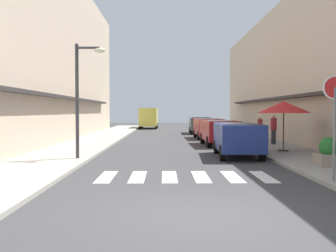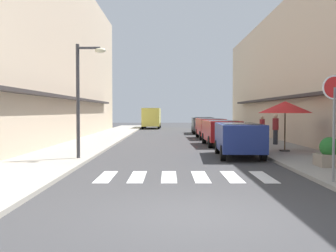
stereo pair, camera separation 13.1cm
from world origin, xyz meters
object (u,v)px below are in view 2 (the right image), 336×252
Objects in this scene: parked_car_mid at (219,130)px; parked_car_near at (237,136)px; street_lamp at (81,87)px; cafe_umbrella at (283,107)px; delivery_van at (150,116)px; round_street_sign at (332,100)px; parked_car_distant at (200,123)px; parked_car_far at (208,126)px; planter_corner at (328,153)px; pedestrian_walking_far at (260,127)px; pedestrian_walking_near at (274,129)px.

parked_car_near is at bearing -90.00° from parked_car_mid.
street_lamp is 9.26m from cafe_umbrella.
round_street_sign reaches higher than delivery_van.
parked_car_mid is at bearing 96.00° from round_street_sign.
parked_car_distant is at bearing 98.10° from cafe_umbrella.
round_street_sign reaches higher than parked_car_far.
delivery_van reaches higher than parked_car_mid.
parked_car_near is 29.25m from delivery_van.
street_lamp reaches higher than parked_car_far.
delivery_van is 33.36m from planter_corner.
parked_car_mid is 1.58× the size of round_street_sign.
planter_corner is 12.93m from pedestrian_walking_far.
parked_car_near reaches higher than planter_corner.
parked_car_near is 0.98× the size of parked_car_distant.
round_street_sign is (1.31, -12.51, 1.35)m from parked_car_mid.
parked_car_mid is at bearing 90.00° from parked_car_near.
planter_corner is at bearing -56.75° from parked_car_near.
street_lamp is (-6.43, -19.57, 2.02)m from parked_car_distant.
delivery_van is 3.51× the size of pedestrian_walking_far.
pedestrian_walking_near is at bearing 81.11° from cafe_umbrella.
cafe_umbrella is 4.03m from pedestrian_walking_near.
street_lamp is at bearing -162.94° from cafe_umbrella.
parked_car_distant is 13.39m from pedestrian_walking_near.
pedestrian_walking_near is (3.00, 5.20, 0.09)m from parked_car_near.
delivery_van is at bearing 105.02° from cafe_umbrella.
round_street_sign reaches higher than parked_car_near.
parked_car_far is 0.99× the size of parked_car_distant.
street_lamp reaches higher than pedestrian_walking_far.
round_street_sign is at bearing -79.97° from delivery_van.
street_lamp is at bearing -108.17° from parked_car_distant.
pedestrian_walking_far is (9.62, 10.53, -2.02)m from street_lamp.
planter_corner is at bearing 126.09° from pedestrian_walking_near.
parked_car_far is at bearing 103.21° from cafe_umbrella.
parked_car_mid is at bearing 48.16° from street_lamp.
round_street_sign is 3.60m from planter_corner.
cafe_umbrella reaches higher than parked_car_near.
round_street_sign is 1.66× the size of pedestrian_walking_near.
parked_car_mid is 12.65m from round_street_sign.
pedestrian_walking_near is at bearing -77.07° from parked_car_distant.
pedestrian_walking_near is at bearing 60.04° from parked_car_near.
parked_car_near is at bearing -90.00° from parked_car_far.
parked_car_mid is 5.76m from parked_car_far.
cafe_umbrella is at bearing -81.90° from parked_car_distant.
parked_car_distant is at bearing -64.87° from delivery_van.
pedestrian_walking_near is at bearing 34.70° from street_lamp.
parked_car_far and parked_car_distant have the same top height.
pedestrian_walking_near reaches higher than planter_corner.
cafe_umbrella is (2.40, 1.38, 1.25)m from parked_car_near.
pedestrian_walking_near is (3.00, -6.41, 0.09)m from parked_car_far.
round_street_sign is 12.04m from pedestrian_walking_near.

